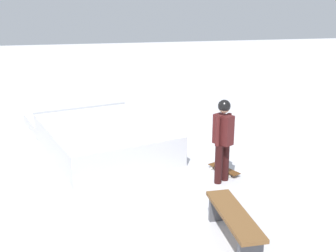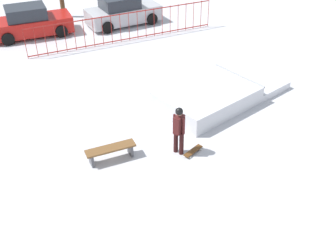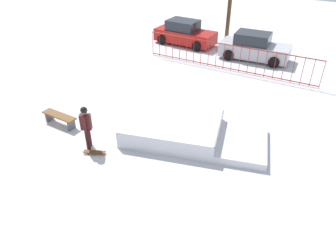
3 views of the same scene
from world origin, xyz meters
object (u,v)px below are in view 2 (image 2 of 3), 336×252
skateboard (193,151)px  parked_car_silver (123,12)px  skater (179,127)px  park_bench (111,151)px  skate_ramp (216,94)px  parked_car_red (31,22)px

skateboard → parked_car_silver: bearing=57.0°
skater → park_bench: bearing=134.2°
skateboard → park_bench: (-2.53, 0.86, 0.28)m
skate_ramp → skateboard: (-2.41, -2.50, -0.24)m
skater → skateboard: skater is taller
skate_ramp → skateboard: skate_ramp is taller
skater → parked_car_red: 12.73m
skater → parked_car_red: size_ratio=0.41×
skateboard → parked_car_silver: parked_car_silver is taller
skater → parked_car_silver: bearing=48.2°
skater → parked_car_red: (-2.27, 12.52, -0.28)m
skateboard → park_bench: bearing=138.7°
skate_ramp → skater: 3.70m
parked_car_red → skate_ramp: bearing=-60.6°
park_bench → skate_ramp: bearing=18.3°
skate_ramp → skater: skater is taller
skater → parked_car_red: skater is taller
skateboard → parked_car_red: parked_car_red is taller
skate_ramp → parked_car_silver: size_ratio=1.40×
skateboard → parked_car_red: (-2.70, 12.75, 0.65)m
park_bench → parked_car_red: parked_car_red is taller
parked_car_silver → skateboard: bearing=-103.7°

